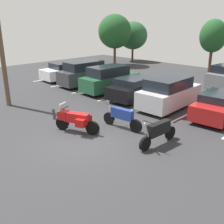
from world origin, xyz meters
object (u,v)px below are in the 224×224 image
at_px(motorcycle_touring, 75,119).
at_px(car_charcoal, 86,73).
at_px(car_red, 221,105).
at_px(utility_pole, 1,46).
at_px(motorcycle_second, 158,131).
at_px(car_green, 110,79).
at_px(motorcycle_third, 122,117).
at_px(car_silver, 169,93).
at_px(car_white, 67,71).
at_px(car_black, 137,88).

relative_size(motorcycle_touring, car_charcoal, 0.44).
height_order(motorcycle_touring, car_charcoal, car_charcoal).
bearing_deg(car_red, utility_pole, -144.94).
bearing_deg(motorcycle_touring, car_charcoal, 136.95).
bearing_deg(car_charcoal, motorcycle_second, -25.11).
relative_size(car_red, utility_pole, 0.68).
bearing_deg(utility_pole, car_green, 73.28).
bearing_deg(motorcycle_second, motorcycle_third, 173.86).
xyz_separation_m(motorcycle_second, car_silver, (-2.51, 4.64, 0.31)).
height_order(motorcycle_touring, car_white, car_white).
bearing_deg(motorcycle_third, motorcycle_second, -6.14).
height_order(car_charcoal, car_black, car_charcoal).
xyz_separation_m(car_white, car_green, (5.82, -0.35, 0.19)).
distance_m(motorcycle_second, car_charcoal, 11.84).
xyz_separation_m(motorcycle_second, car_white, (-13.69, 5.24, 0.13)).
height_order(car_charcoal, car_silver, car_charcoal).
relative_size(car_white, car_red, 1.00).
height_order(car_silver, utility_pole, utility_pole).
height_order(car_red, utility_pole, utility_pole).
distance_m(motorcycle_touring, car_white, 12.23).
bearing_deg(car_silver, utility_pole, -138.14).
bearing_deg(car_silver, motorcycle_third, -87.83).
distance_m(motorcycle_touring, car_red, 7.98).
relative_size(motorcycle_second, car_silver, 0.51).
bearing_deg(motorcycle_third, utility_pole, -163.38).
xyz_separation_m(motorcycle_third, car_charcoal, (-8.38, 4.77, 0.36)).
bearing_deg(car_red, car_green, -177.51).
height_order(motorcycle_second, car_red, car_red).
relative_size(car_black, car_red, 1.00).
xyz_separation_m(car_charcoal, utility_pole, (0.78, -7.04, 2.69)).
xyz_separation_m(motorcycle_touring, car_silver, (1.07, 6.28, 0.28)).
relative_size(car_silver, utility_pole, 0.64).
xyz_separation_m(motorcycle_touring, utility_pole, (-6.36, -0.37, 3.00)).
xyz_separation_m(car_green, utility_pole, (-2.08, -6.91, 2.71)).
xyz_separation_m(motorcycle_third, utility_pole, (-7.60, -2.27, 3.05)).
height_order(motorcycle_second, car_black, car_black).
xyz_separation_m(motorcycle_touring, car_green, (-4.28, 6.54, 0.29)).
height_order(motorcycle_touring, motorcycle_third, motorcycle_touring).
bearing_deg(car_silver, car_charcoal, 177.33).
bearing_deg(motorcycle_second, utility_pole, -168.54).
distance_m(motorcycle_touring, car_black, 6.71).
bearing_deg(car_silver, car_black, 175.24).
xyz_separation_m(motorcycle_touring, motorcycle_second, (3.58, 1.64, -0.04)).
height_order(motorcycle_touring, utility_pole, utility_pole).
distance_m(car_green, car_silver, 5.36).
height_order(car_green, car_silver, car_green).
relative_size(motorcycle_second, car_charcoal, 0.47).
distance_m(car_charcoal, car_green, 2.86).
bearing_deg(motorcycle_third, car_green, 139.93).
bearing_deg(motorcycle_touring, car_silver, 80.30).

